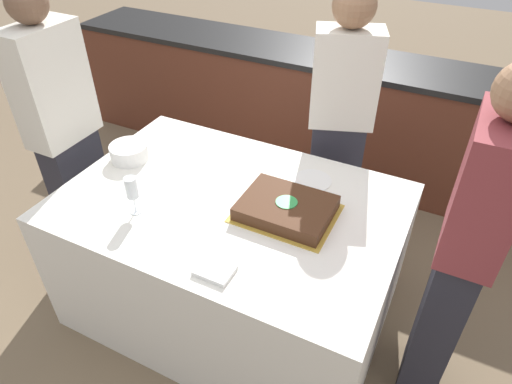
# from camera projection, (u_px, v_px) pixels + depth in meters

# --- Properties ---
(ground_plane) EXTENTS (14.00, 14.00, 0.00)m
(ground_plane) POSITION_uv_depth(u_px,v_px,m) (235.00, 304.00, 2.64)
(ground_plane) COLOR #7A664C
(back_counter) EXTENTS (4.40, 0.58, 0.92)m
(back_counter) POSITION_uv_depth(u_px,v_px,m) (335.00, 114.00, 3.51)
(back_counter) COLOR #5B2D1E
(back_counter) RESTS_ON ground_plane
(dining_table) EXTENTS (1.61, 1.11, 0.77)m
(dining_table) POSITION_uv_depth(u_px,v_px,m) (233.00, 257.00, 2.41)
(dining_table) COLOR white
(dining_table) RESTS_ON ground_plane
(cake) EXTENTS (0.45, 0.35, 0.07)m
(cake) POSITION_uv_depth(u_px,v_px,m) (286.00, 208.00, 2.08)
(cake) COLOR gold
(cake) RESTS_ON dining_table
(plate_stack) EXTENTS (0.20, 0.20, 0.09)m
(plate_stack) POSITION_uv_depth(u_px,v_px,m) (129.00, 152.00, 2.44)
(plate_stack) COLOR white
(plate_stack) RESTS_ON dining_table
(wine_glass) EXTENTS (0.06, 0.06, 0.19)m
(wine_glass) POSITION_uv_depth(u_px,v_px,m) (132.00, 189.00, 2.03)
(wine_glass) COLOR white
(wine_glass) RESTS_ON dining_table
(side_plate_near_cake) EXTENTS (0.20, 0.20, 0.00)m
(side_plate_near_cake) POSITION_uv_depth(u_px,v_px,m) (312.00, 180.00, 2.30)
(side_plate_near_cake) COLOR white
(side_plate_near_cake) RESTS_ON dining_table
(utensil_pile) EXTENTS (0.15, 0.12, 0.02)m
(utensil_pile) POSITION_uv_depth(u_px,v_px,m) (215.00, 270.00, 1.81)
(utensil_pile) COLOR white
(utensil_pile) RESTS_ON dining_table
(person_cutting_cake) EXTENTS (0.39, 0.31, 1.61)m
(person_cutting_cake) POSITION_uv_depth(u_px,v_px,m) (339.00, 127.00, 2.57)
(person_cutting_cake) COLOR #282833
(person_cutting_cake) RESTS_ON ground_plane
(person_seated_left) EXTENTS (0.20, 0.38, 1.64)m
(person_seated_left) POSITION_uv_depth(u_px,v_px,m) (66.00, 136.00, 2.49)
(person_seated_left) COLOR #282833
(person_seated_left) RESTS_ON ground_plane
(person_seated_right) EXTENTS (0.20, 0.37, 1.64)m
(person_seated_right) POSITION_uv_depth(u_px,v_px,m) (461.00, 259.00, 1.76)
(person_seated_right) COLOR #282833
(person_seated_right) RESTS_ON ground_plane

